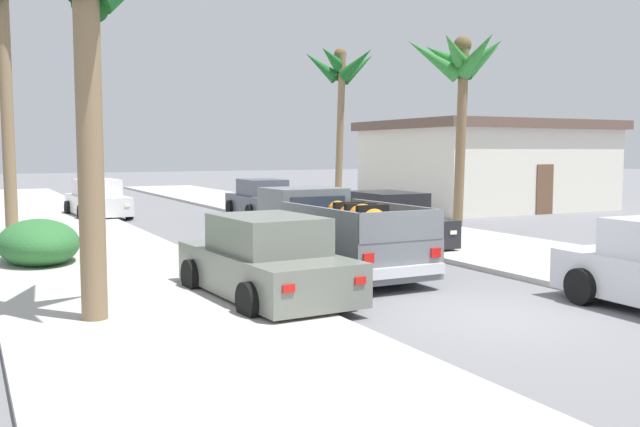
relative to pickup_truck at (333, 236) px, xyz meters
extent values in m
plane|color=slate|center=(0.46, -4.78, -0.81)|extent=(160.00, 160.00, 0.00)
cube|color=#B2AFA8|center=(-4.44, 7.22, -0.75)|extent=(4.77, 60.00, 0.12)
cube|color=#B2AFA8|center=(5.36, 7.22, -0.75)|extent=(4.77, 60.00, 0.12)
cube|color=silver|center=(-3.45, 7.22, -0.76)|extent=(0.16, 60.00, 0.10)
cube|color=silver|center=(4.38, 7.22, -0.76)|extent=(0.16, 60.00, 0.10)
cube|color=slate|center=(0.00, -0.15, -0.21)|extent=(1.99, 5.12, 0.80)
cube|color=slate|center=(-0.02, 1.45, 0.59)|extent=(1.74, 1.52, 0.80)
cube|color=#283342|center=(-0.01, 0.69, 0.61)|extent=(1.38, 0.08, 0.44)
cube|color=#283342|center=(-0.03, 2.20, 0.61)|extent=(1.46, 0.08, 0.48)
cube|color=slate|center=(-0.90, -1.03, 0.47)|extent=(0.14, 3.30, 0.56)
cube|color=slate|center=(0.92, -1.00, 0.47)|extent=(0.14, 3.30, 0.56)
cube|color=slate|center=(0.03, -2.66, 0.47)|extent=(1.88, 0.12, 0.56)
cube|color=silver|center=(0.04, -2.75, -0.37)|extent=(1.83, 0.14, 0.20)
cylinder|color=black|center=(-1.00, 1.36, -0.43)|extent=(0.27, 0.76, 0.76)
cylinder|color=black|center=(0.96, 1.39, -0.43)|extent=(0.27, 0.76, 0.76)
cylinder|color=black|center=(-0.96, -1.57, -0.43)|extent=(0.27, 0.76, 0.76)
cylinder|color=black|center=(1.00, -1.54, -0.43)|extent=(0.27, 0.76, 0.76)
cube|color=red|center=(-0.71, -2.73, -0.07)|extent=(0.22, 0.04, 0.18)
cube|color=red|center=(0.78, -2.72, -0.07)|extent=(0.22, 0.04, 0.18)
ellipsoid|color=orange|center=(0.02, -1.18, 0.49)|extent=(0.72, 1.71, 0.60)
sphere|color=orange|center=(0.00, -0.23, 0.57)|extent=(0.44, 0.44, 0.44)
cube|color=black|center=(0.02, -1.65, 0.49)|extent=(0.72, 0.13, 0.61)
cube|color=black|center=(0.02, -1.18, 0.49)|extent=(0.72, 0.13, 0.61)
cube|color=black|center=(0.01, -0.71, 0.49)|extent=(0.72, 0.13, 0.61)
cube|color=#474C56|center=(3.45, 12.61, -0.28)|extent=(1.98, 4.29, 0.72)
cube|color=#474C56|center=(3.45, 12.51, 0.40)|extent=(1.63, 2.18, 0.64)
cube|color=#283342|center=(3.50, 13.48, 0.38)|extent=(1.37, 0.15, 0.52)
cube|color=#283342|center=(3.40, 11.54, 0.38)|extent=(1.34, 0.15, 0.50)
cylinder|color=black|center=(2.62, 13.96, -0.49)|extent=(0.25, 0.65, 0.64)
cylinder|color=black|center=(4.42, 13.86, -0.49)|extent=(0.25, 0.65, 0.64)
cylinder|color=black|center=(2.49, 11.36, -0.49)|extent=(0.25, 0.65, 0.64)
cylinder|color=black|center=(4.29, 11.26, -0.49)|extent=(0.25, 0.65, 0.64)
cube|color=red|center=(2.71, 10.54, -0.17)|extent=(0.20, 0.05, 0.12)
cube|color=white|center=(2.95, 14.75, -0.21)|extent=(0.20, 0.05, 0.10)
cube|color=red|center=(3.98, 10.47, -0.17)|extent=(0.20, 0.05, 0.12)
cube|color=white|center=(4.18, 14.69, -0.21)|extent=(0.20, 0.05, 0.10)
cube|color=slate|center=(-2.45, -2.05, -0.28)|extent=(2.00, 4.29, 0.72)
cube|color=slate|center=(-2.44, -2.15, 0.40)|extent=(1.64, 2.18, 0.64)
cube|color=#283342|center=(-2.50, -1.18, 0.38)|extent=(1.37, 0.16, 0.52)
cube|color=#283342|center=(-2.39, -3.12, 0.38)|extent=(1.34, 0.16, 0.50)
cylinder|color=black|center=(-3.42, -0.80, -0.49)|extent=(0.26, 0.65, 0.64)
cylinder|color=black|center=(-1.62, -0.70, -0.49)|extent=(0.26, 0.65, 0.64)
cylinder|color=black|center=(-3.27, -3.40, -0.49)|extent=(0.26, 0.65, 0.64)
cylinder|color=black|center=(-1.47, -3.30, -0.49)|extent=(0.26, 0.65, 0.64)
cube|color=red|center=(-2.96, -4.19, -0.17)|extent=(0.20, 0.05, 0.12)
cube|color=white|center=(-3.18, 0.02, -0.21)|extent=(0.20, 0.05, 0.10)
cube|color=red|center=(-1.70, -4.12, -0.17)|extent=(0.20, 0.05, 0.12)
cube|color=white|center=(-1.95, 0.09, -0.21)|extent=(0.20, 0.05, 0.10)
cube|color=silver|center=(-2.43, 15.40, -0.28)|extent=(1.99, 4.29, 0.72)
cube|color=silver|center=(-2.43, 15.50, 0.40)|extent=(1.63, 2.18, 0.64)
cube|color=#283342|center=(-2.38, 14.53, 0.38)|extent=(1.37, 0.15, 0.52)
cube|color=#283342|center=(-2.49, 16.47, 0.38)|extent=(1.34, 0.15, 0.50)
cylinder|color=black|center=(-1.46, 14.15, -0.49)|extent=(0.25, 0.65, 0.64)
cylinder|color=black|center=(-3.26, 14.05, -0.49)|extent=(0.25, 0.65, 0.64)
cylinder|color=black|center=(-1.60, 16.75, -0.49)|extent=(0.25, 0.65, 0.64)
cylinder|color=black|center=(-3.40, 16.65, -0.49)|extent=(0.25, 0.65, 0.64)
cube|color=red|center=(-1.91, 17.54, -0.17)|extent=(0.20, 0.05, 0.12)
cube|color=white|center=(-1.70, 13.33, -0.21)|extent=(0.20, 0.05, 0.10)
cube|color=red|center=(-3.18, 17.47, -0.17)|extent=(0.20, 0.05, 0.12)
cube|color=white|center=(-2.93, 13.26, -0.21)|extent=(0.20, 0.05, 0.10)
cube|color=black|center=(3.24, 2.83, -0.28)|extent=(1.77, 4.21, 0.72)
cube|color=black|center=(3.24, 2.93, 0.40)|extent=(1.53, 2.10, 0.64)
cube|color=#283342|center=(3.24, 1.96, 0.38)|extent=(1.37, 0.08, 0.52)
cube|color=#283342|center=(3.24, 3.90, 0.38)|extent=(1.34, 0.08, 0.50)
cylinder|color=black|center=(4.14, 1.53, -0.49)|extent=(0.22, 0.64, 0.64)
cylinder|color=black|center=(2.33, 1.53, -0.49)|extent=(0.22, 0.64, 0.64)
cylinder|color=black|center=(4.14, 4.13, -0.49)|extent=(0.22, 0.64, 0.64)
cylinder|color=black|center=(2.34, 4.14, -0.49)|extent=(0.22, 0.64, 0.64)
cube|color=red|center=(3.88, 4.94, -0.17)|extent=(0.20, 0.04, 0.12)
cube|color=white|center=(3.85, 0.72, -0.21)|extent=(0.20, 0.04, 0.10)
cube|color=red|center=(2.61, 4.94, -0.17)|extent=(0.20, 0.04, 0.12)
cube|color=white|center=(2.62, 0.72, -0.21)|extent=(0.20, 0.04, 0.10)
cube|color=#283342|center=(3.24, -5.10, 0.38)|extent=(1.34, 0.13, 0.50)
cylinder|color=black|center=(2.35, -4.83, -0.49)|extent=(0.24, 0.65, 0.64)
cube|color=red|center=(3.91, -4.08, -0.17)|extent=(0.20, 0.05, 0.12)
cube|color=red|center=(2.65, -4.03, -0.17)|extent=(0.20, 0.05, 0.12)
cylinder|color=#846B4C|center=(-6.03, 7.68, 3.15)|extent=(0.34, 0.89, 7.94)
cylinder|color=brown|center=(8.05, 5.82, 2.30)|extent=(0.34, 0.54, 6.24)
cone|color=#2D7F33|center=(8.93, 5.81, 5.00)|extent=(1.76, 0.56, 1.49)
cone|color=#2D7F33|center=(8.52, 6.50, 5.02)|extent=(1.41, 1.69, 1.45)
cone|color=#2D7F33|center=(7.80, 6.59, 5.14)|extent=(1.06, 1.78, 1.24)
cone|color=#2D7F33|center=(7.07, 6.16, 4.96)|extent=(2.11, 1.20, 1.59)
cone|color=#2D7F33|center=(7.29, 5.30, 5.15)|extent=(1.89, 1.54, 1.25)
cone|color=#2D7F33|center=(7.92, 4.84, 5.02)|extent=(0.82, 2.04, 1.48)
cone|color=#2D7F33|center=(8.56, 5.30, 5.06)|extent=(1.45, 1.45, 1.34)
sphere|color=brown|center=(8.05, 5.82, 5.42)|extent=(0.61, 0.61, 0.61)
cylinder|color=#846B4C|center=(7.36, 13.19, 2.56)|extent=(0.30, 0.72, 6.76)
cone|color=#196023|center=(8.31, 13.28, 5.47)|extent=(1.93, 0.75, 1.59)
cone|color=#196023|center=(7.67, 14.09, 5.56)|extent=(1.17, 2.02, 1.44)
cone|color=#196023|center=(6.72, 13.77, 5.50)|extent=(1.62, 1.56, 1.52)
cone|color=#196023|center=(6.72, 12.81, 5.74)|extent=(1.65, 1.28, 1.11)
cone|color=#196023|center=(7.76, 12.43, 5.53)|extent=(1.30, 1.77, 1.48)
sphere|color=brown|center=(7.36, 13.19, 5.94)|extent=(0.54, 0.54, 0.54)
cylinder|color=#846B4C|center=(-5.48, -2.59, 2.14)|extent=(0.39, 0.39, 5.92)
cube|color=silver|center=(14.59, 12.25, 0.99)|extent=(9.47, 7.48, 3.61)
cube|color=brown|center=(14.59, 12.25, 3.00)|extent=(9.97, 7.98, 0.40)
cube|color=brown|center=(14.59, 8.49, 0.24)|extent=(0.90, 0.06, 2.10)
ellipsoid|color=#2D6B33|center=(-5.69, 3.76, -0.26)|extent=(1.80, 2.80, 1.10)
camera|label=1|loc=(-7.19, -13.54, 1.86)|focal=39.52mm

